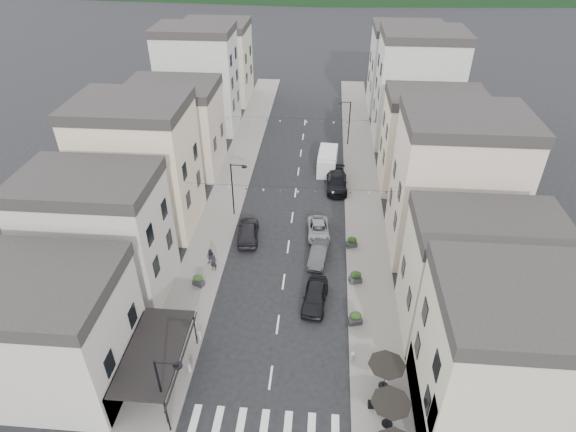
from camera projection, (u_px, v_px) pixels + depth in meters
The scene contains 27 objects.
sidewalk_left at pixel (231, 185), 55.49m from camera, with size 4.00×76.00×0.12m, color slate.
sidewalk_right at pixel (362, 191), 54.46m from camera, with size 4.00×76.00×0.12m, color slate.
boutique_building at pixel (33, 335), 31.51m from camera, with size 12.00×8.00×8.00m, color #A9A39B.
bistro_building at pixel (512, 368), 28.07m from camera, with size 10.00×8.00×10.00m, color #B6AE90.
boutique_awning at pixel (158, 352), 31.44m from camera, with size 3.77×7.50×3.28m.
buildings_row_left at pixel (179, 114), 57.34m from camera, with size 10.20×54.16×14.00m.
buildings_row_right at pixel (427, 125), 54.29m from camera, with size 10.20×54.16×14.50m.
cafe_terrace at pixel (391, 406), 29.02m from camera, with size 2.50×8.10×2.53m.
streetlamp_left_near at pixel (165, 387), 28.53m from camera, with size 1.70×0.56×6.00m.
streetlamp_left_far at pixel (235, 184), 48.38m from camera, with size 1.70×0.56×6.00m.
streetlamp_right_far at pixel (347, 119), 62.47m from camera, with size 1.70×0.56×6.00m.
bollards at pixel (270, 380), 32.86m from camera, with size 11.66×10.26×0.60m.
bunting_near at pixel (289, 191), 43.58m from camera, with size 19.00×0.28×0.62m.
bunting_far at pixel (300, 121), 56.81m from camera, with size 19.00×0.28×0.62m.
parked_car_a at pixel (315, 296), 39.13m from camera, with size 1.86×4.62×1.57m, color black.
parked_car_b at pixel (319, 254), 43.88m from camera, with size 1.46×4.18×1.38m, color #333335.
parked_car_c at pixel (318, 230), 47.12m from camera, with size 2.12×4.59×1.28m, color gray.
parked_car_d at pixel (337, 182), 54.60m from camera, with size 2.28×5.61×1.63m, color black.
parked_car_e at pixel (248, 231), 46.58m from camera, with size 1.98×4.93×1.68m, color black.
delivery_van at pixel (327, 160), 58.01m from camera, with size 2.46×5.52×2.59m.
pedestrian_a at pixel (214, 263), 42.47m from camera, with size 0.60×0.39×1.64m, color black.
pedestrian_b at pixel (211, 257), 43.14m from camera, with size 0.78×0.61×1.61m, color #25212C.
planter_la at pixel (168, 336), 35.67m from camera, with size 1.27×1.01×1.25m.
planter_lb at pixel (198, 280), 40.96m from camera, with size 1.11×0.88×1.09m.
planter_ra at pixel (355, 318), 37.27m from camera, with size 1.18×0.85×1.19m.
planter_rb at pixel (356, 277), 41.24m from camera, with size 1.18×0.85×1.19m.
planter_rc at pixel (352, 242), 45.44m from camera, with size 1.12×0.81×1.12m.
Camera 1 is at (2.98, -15.33, 28.06)m, focal length 30.00 mm.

